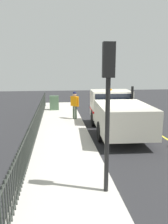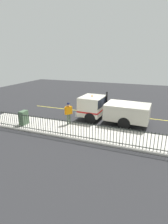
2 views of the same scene
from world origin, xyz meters
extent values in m
plane|color=#2B2B2D|center=(0.00, 0.00, 0.00)|extent=(46.83, 46.83, 0.00)
cube|color=beige|center=(2.96, 0.00, 0.06)|extent=(2.80, 21.29, 0.13)
cube|color=yellow|center=(-2.16, 0.00, 0.00)|extent=(0.12, 19.16, 0.01)
cube|color=silver|center=(-0.07, -2.19, 1.29)|extent=(2.42, 1.96, 1.63)
cube|color=black|center=(-0.07, -2.19, 1.65)|extent=(2.23, 1.99, 0.72)
cube|color=beige|center=(0.09, 0.93, 1.12)|extent=(2.50, 3.58, 1.28)
cube|color=silver|center=(-0.12, -3.19, 0.63)|extent=(2.22, 0.31, 0.36)
cube|color=red|center=(-0.07, -2.19, 0.94)|extent=(2.44, 1.98, 0.12)
cylinder|color=black|center=(0.99, -1.96, 0.48)|extent=(0.35, 0.97, 0.96)
cylinder|color=black|center=(-1.10, -1.86, 0.48)|extent=(0.35, 0.97, 0.96)
cylinder|color=black|center=(1.13, 0.87, 0.48)|extent=(0.35, 0.97, 0.96)
cylinder|color=black|center=(-0.96, 0.98, 0.48)|extent=(0.35, 0.97, 0.96)
sphere|color=orange|center=(-0.07, -2.19, 2.16)|extent=(0.12, 0.12, 0.12)
cylinder|color=black|center=(-1.03, -1.11, 1.46)|extent=(0.14, 0.14, 1.96)
cube|color=orange|center=(2.02, -3.47, 1.30)|extent=(0.53, 0.52, 0.64)
sphere|color=tan|center=(2.02, -3.47, 1.74)|extent=(0.24, 0.24, 0.24)
sphere|color=#14193F|center=(2.02, -3.47, 1.82)|extent=(0.23, 0.23, 0.23)
cylinder|color=#4C6047|center=(2.08, -3.54, 0.55)|extent=(0.13, 0.13, 0.86)
cylinder|color=#4C6047|center=(1.95, -3.41, 0.55)|extent=(0.13, 0.13, 0.86)
cylinder|color=orange|center=(2.23, -3.67, 1.27)|extent=(0.09, 0.09, 0.61)
cylinder|color=orange|center=(1.81, -3.28, 1.27)|extent=(0.09, 0.09, 0.61)
cylinder|color=#2D332D|center=(4.21, -9.05, 0.73)|extent=(0.04, 0.04, 1.21)
cylinder|color=#2D332D|center=(4.21, -8.85, 0.73)|extent=(0.04, 0.04, 1.21)
cylinder|color=#2D332D|center=(4.21, -8.65, 0.73)|extent=(0.04, 0.04, 1.21)
cylinder|color=#2D332D|center=(4.21, -8.45, 0.73)|extent=(0.04, 0.04, 1.21)
cylinder|color=#2D332D|center=(4.21, -8.25, 0.73)|extent=(0.04, 0.04, 1.21)
cylinder|color=#2D332D|center=(4.21, -8.05, 0.73)|extent=(0.04, 0.04, 1.21)
cylinder|color=#2D332D|center=(4.21, -7.85, 0.73)|extent=(0.04, 0.04, 1.21)
cylinder|color=#2D332D|center=(4.21, -7.66, 0.73)|extent=(0.04, 0.04, 1.21)
cylinder|color=#2D332D|center=(4.21, -7.46, 0.73)|extent=(0.04, 0.04, 1.21)
cylinder|color=#2D332D|center=(4.21, -7.26, 0.73)|extent=(0.04, 0.04, 1.21)
cylinder|color=#2D332D|center=(4.21, -7.06, 0.73)|extent=(0.04, 0.04, 1.21)
cylinder|color=#2D332D|center=(4.21, -6.86, 0.73)|extent=(0.04, 0.04, 1.21)
cylinder|color=#2D332D|center=(4.21, -6.66, 0.73)|extent=(0.04, 0.04, 1.21)
cylinder|color=#2D332D|center=(4.21, -6.46, 0.73)|extent=(0.04, 0.04, 1.21)
cylinder|color=#2D332D|center=(4.21, -6.26, 0.73)|extent=(0.04, 0.04, 1.21)
cylinder|color=#2D332D|center=(4.21, -6.06, 0.73)|extent=(0.04, 0.04, 1.21)
cylinder|color=#2D332D|center=(4.21, -5.87, 0.73)|extent=(0.04, 0.04, 1.21)
cylinder|color=#2D332D|center=(4.21, -5.67, 0.73)|extent=(0.04, 0.04, 1.21)
cylinder|color=#2D332D|center=(4.21, -5.47, 0.73)|extent=(0.04, 0.04, 1.21)
cylinder|color=#2D332D|center=(4.21, -5.27, 0.73)|extent=(0.04, 0.04, 1.21)
cylinder|color=#2D332D|center=(4.21, -5.07, 0.73)|extent=(0.04, 0.04, 1.21)
cylinder|color=#2D332D|center=(4.21, -4.87, 0.73)|extent=(0.04, 0.04, 1.21)
cylinder|color=#2D332D|center=(4.21, -4.67, 0.73)|extent=(0.04, 0.04, 1.21)
cylinder|color=#2D332D|center=(4.21, -4.47, 0.73)|extent=(0.04, 0.04, 1.21)
cylinder|color=#2D332D|center=(4.21, -4.28, 0.73)|extent=(0.04, 0.04, 1.21)
cylinder|color=#2D332D|center=(4.21, -4.08, 0.73)|extent=(0.04, 0.04, 1.21)
cylinder|color=#2D332D|center=(4.21, -3.88, 0.73)|extent=(0.04, 0.04, 1.21)
cylinder|color=#2D332D|center=(4.21, -3.68, 0.73)|extent=(0.04, 0.04, 1.21)
cylinder|color=#2D332D|center=(4.21, -3.48, 0.73)|extent=(0.04, 0.04, 1.21)
cylinder|color=#2D332D|center=(4.21, -3.28, 0.73)|extent=(0.04, 0.04, 1.21)
cylinder|color=#2D332D|center=(4.21, -3.08, 0.73)|extent=(0.04, 0.04, 1.21)
cylinder|color=#2D332D|center=(4.21, -2.88, 0.73)|extent=(0.04, 0.04, 1.21)
cylinder|color=#2D332D|center=(4.21, -2.68, 0.73)|extent=(0.04, 0.04, 1.21)
cylinder|color=#2D332D|center=(4.21, -2.49, 0.73)|extent=(0.04, 0.04, 1.21)
cylinder|color=#2D332D|center=(4.21, -2.29, 0.73)|extent=(0.04, 0.04, 1.21)
cylinder|color=#2D332D|center=(4.21, -2.09, 0.73)|extent=(0.04, 0.04, 1.21)
cylinder|color=#2D332D|center=(4.21, -1.89, 0.73)|extent=(0.04, 0.04, 1.21)
cylinder|color=#2D332D|center=(4.21, -1.69, 0.73)|extent=(0.04, 0.04, 1.21)
cylinder|color=#2D332D|center=(4.21, -1.49, 0.73)|extent=(0.04, 0.04, 1.21)
cylinder|color=#2D332D|center=(4.21, -1.29, 0.73)|extent=(0.04, 0.04, 1.21)
cylinder|color=#2D332D|center=(4.21, -1.09, 0.73)|extent=(0.04, 0.04, 1.21)
cylinder|color=#2D332D|center=(4.21, -0.89, 0.73)|extent=(0.04, 0.04, 1.21)
cylinder|color=#2D332D|center=(4.21, -0.70, 0.73)|extent=(0.04, 0.04, 1.21)
cylinder|color=#2D332D|center=(4.21, -0.50, 0.73)|extent=(0.04, 0.04, 1.21)
cylinder|color=#2D332D|center=(4.21, -0.30, 0.73)|extent=(0.04, 0.04, 1.21)
cylinder|color=#2D332D|center=(4.21, -0.10, 0.73)|extent=(0.04, 0.04, 1.21)
cylinder|color=#2D332D|center=(4.21, 0.10, 0.73)|extent=(0.04, 0.04, 1.21)
cylinder|color=#2D332D|center=(4.21, 0.30, 0.73)|extent=(0.04, 0.04, 1.21)
cylinder|color=#2D332D|center=(4.21, 0.50, 0.73)|extent=(0.04, 0.04, 1.21)
cylinder|color=#2D332D|center=(4.21, 0.70, 0.73)|extent=(0.04, 0.04, 1.21)
cylinder|color=#2D332D|center=(4.21, 0.89, 0.73)|extent=(0.04, 0.04, 1.21)
cylinder|color=#2D332D|center=(4.21, 1.09, 0.73)|extent=(0.04, 0.04, 1.21)
cylinder|color=#2D332D|center=(4.21, 1.29, 0.73)|extent=(0.04, 0.04, 1.21)
cylinder|color=#2D332D|center=(4.21, 1.49, 0.73)|extent=(0.04, 0.04, 1.21)
cylinder|color=#2D332D|center=(4.21, 1.69, 0.73)|extent=(0.04, 0.04, 1.21)
cylinder|color=#2D332D|center=(4.21, 1.89, 0.73)|extent=(0.04, 0.04, 1.21)
cylinder|color=#2D332D|center=(4.21, 2.09, 0.73)|extent=(0.04, 0.04, 1.21)
cylinder|color=#2D332D|center=(4.21, 2.29, 0.73)|extent=(0.04, 0.04, 1.21)
cylinder|color=#2D332D|center=(4.21, 2.49, 0.73)|extent=(0.04, 0.04, 1.21)
cylinder|color=#2D332D|center=(4.21, 2.68, 0.73)|extent=(0.04, 0.04, 1.21)
cylinder|color=#2D332D|center=(4.21, 2.88, 0.73)|extent=(0.04, 0.04, 1.21)
cylinder|color=#2D332D|center=(4.21, 3.08, 0.73)|extent=(0.04, 0.04, 1.21)
cylinder|color=#2D332D|center=(4.21, 3.28, 0.73)|extent=(0.04, 0.04, 1.21)
cylinder|color=#2D332D|center=(4.21, 3.48, 0.73)|extent=(0.04, 0.04, 1.21)
cylinder|color=#2D332D|center=(4.21, 3.68, 0.73)|extent=(0.04, 0.04, 1.21)
cylinder|color=#2D332D|center=(4.21, 3.88, 0.73)|extent=(0.04, 0.04, 1.21)
cylinder|color=#2D332D|center=(4.21, 4.08, 0.73)|extent=(0.04, 0.04, 1.21)
cylinder|color=#2D332D|center=(4.21, 4.28, 0.73)|extent=(0.04, 0.04, 1.21)
cylinder|color=#2D332D|center=(4.21, 4.47, 0.73)|extent=(0.04, 0.04, 1.21)
cylinder|color=#2D332D|center=(4.21, 4.67, 0.73)|extent=(0.04, 0.04, 1.21)
cylinder|color=#2D332D|center=(4.21, 4.87, 0.73)|extent=(0.04, 0.04, 1.21)
cylinder|color=#2D332D|center=(4.21, 5.07, 0.73)|extent=(0.04, 0.04, 1.21)
cylinder|color=#2D332D|center=(4.21, 5.27, 0.73)|extent=(0.04, 0.04, 1.21)
cylinder|color=#2D332D|center=(4.21, 5.47, 0.73)|extent=(0.04, 0.04, 1.21)
cylinder|color=#2D332D|center=(4.21, 5.67, 0.73)|extent=(0.04, 0.04, 1.21)
cylinder|color=#2D332D|center=(4.21, 5.87, 0.73)|extent=(0.04, 0.04, 1.21)
cylinder|color=#2D332D|center=(4.21, 6.06, 0.73)|extent=(0.04, 0.04, 1.21)
cylinder|color=#2D332D|center=(4.21, 6.26, 0.73)|extent=(0.04, 0.04, 1.21)
cylinder|color=#2D332D|center=(4.21, 6.46, 0.73)|extent=(0.04, 0.04, 1.21)
cylinder|color=#2D332D|center=(4.21, 6.66, 0.73)|extent=(0.04, 0.04, 1.21)
cylinder|color=#2D332D|center=(4.21, 6.86, 0.73)|extent=(0.04, 0.04, 1.21)
cylinder|color=#2D332D|center=(4.21, 7.06, 0.73)|extent=(0.04, 0.04, 1.21)
cube|color=#2D332D|center=(4.21, 0.00, 1.24)|extent=(0.04, 18.09, 0.04)
cube|color=#2D332D|center=(4.21, 0.00, 0.27)|extent=(0.04, 18.09, 0.04)
cylinder|color=black|center=(1.89, 5.32, 2.09)|extent=(0.12, 0.12, 3.92)
cube|color=black|center=(1.89, 5.32, 3.62)|extent=(0.31, 0.23, 0.85)
sphere|color=red|center=(1.89, 5.32, 3.88)|extent=(0.16, 0.16, 0.16)
sphere|color=yellow|center=(1.89, 5.32, 3.62)|extent=(0.16, 0.16, 0.16)
sphere|color=green|center=(1.89, 5.32, 3.37)|extent=(0.16, 0.16, 0.16)
cube|color=#4C6B4C|center=(3.39, -6.84, 0.69)|extent=(0.72, 0.42, 1.13)
camera|label=1|loc=(3.16, 10.66, 3.43)|focal=35.06mm
camera|label=2|loc=(14.40, 2.67, 5.47)|focal=28.70mm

